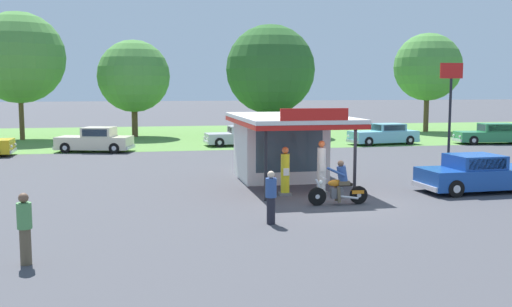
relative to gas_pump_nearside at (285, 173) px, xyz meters
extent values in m
plane|color=#424247|center=(1.44, -1.75, -0.85)|extent=(300.00, 300.00, 0.00)
cube|color=#56843D|center=(1.44, 28.25, -0.84)|extent=(120.00, 24.00, 0.01)
cube|color=silver|center=(0.72, 3.95, 0.54)|extent=(3.61, 3.58, 2.78)
cube|color=#384C56|center=(0.72, 2.18, 0.60)|extent=(2.89, 0.05, 1.78)
cube|color=silver|center=(0.72, 2.29, 2.01)|extent=(4.31, 7.41, 0.16)
cube|color=red|center=(0.72, 2.29, 1.83)|extent=(4.31, 7.41, 0.18)
cube|color=red|center=(0.72, -1.39, 2.31)|extent=(2.53, 0.08, 0.44)
cylinder|color=black|center=(2.43, -1.02, 0.54)|extent=(0.12, 0.12, 2.78)
cylinder|color=black|center=(-0.98, -1.02, 0.54)|extent=(0.12, 0.12, 2.78)
cube|color=slate|center=(0.00, 0.00, -0.80)|extent=(0.44, 0.44, 0.10)
cylinder|color=yellow|center=(0.00, 0.00, 0.00)|extent=(0.34, 0.34, 1.49)
cube|color=white|center=(0.00, -0.18, 0.07)|extent=(0.22, 0.02, 0.28)
sphere|color=orange|center=(0.00, 0.00, 0.88)|extent=(0.26, 0.26, 0.26)
cube|color=slate|center=(1.45, 0.00, -0.80)|extent=(0.44, 0.44, 0.10)
cylinder|color=silver|center=(1.45, 0.00, 0.11)|extent=(0.34, 0.34, 1.70)
cube|color=white|center=(1.45, -0.18, 0.19)|extent=(0.22, 0.02, 0.28)
sphere|color=orange|center=(1.45, 0.00, 1.10)|extent=(0.26, 0.26, 0.26)
cylinder|color=black|center=(0.61, -2.18, -0.53)|extent=(0.64, 0.10, 0.64)
cylinder|color=silver|center=(0.61, -2.18, -0.53)|extent=(0.16, 0.12, 0.16)
cylinder|color=black|center=(2.14, -2.19, -0.53)|extent=(0.64, 0.10, 0.64)
cylinder|color=silver|center=(2.14, -2.19, -0.53)|extent=(0.16, 0.12, 0.16)
ellipsoid|color=orange|center=(1.28, -2.19, -0.07)|extent=(0.56, 0.24, 0.24)
cube|color=#59595E|center=(1.33, -2.19, -0.43)|extent=(0.44, 0.24, 0.36)
cube|color=black|center=(1.63, -2.19, -0.13)|extent=(0.48, 0.26, 0.10)
cylinder|color=silver|center=(0.71, -2.18, -0.25)|extent=(0.37, 0.07, 0.71)
cylinder|color=silver|center=(0.83, -2.18, 0.13)|extent=(0.04, 0.70, 0.04)
sphere|color=silver|center=(0.73, -2.18, -0.03)|extent=(0.16, 0.16, 0.16)
cube|color=orange|center=(2.09, -2.19, -0.41)|extent=(0.44, 0.18, 0.12)
cylinder|color=silver|center=(1.73, -2.33, -0.57)|extent=(0.70, 0.09, 0.18)
cube|color=brown|center=(1.56, -2.19, -0.07)|extent=(0.40, 0.34, 0.14)
cylinder|color=brown|center=(1.36, -2.35, -0.47)|extent=(0.12, 0.23, 0.56)
cylinder|color=brown|center=(1.36, -2.03, -0.47)|extent=(0.12, 0.23, 0.56)
cylinder|color=#2D4C8C|center=(1.52, -2.19, 0.25)|extent=(0.41, 0.32, 0.60)
sphere|color=brown|center=(1.46, -2.19, 0.62)|extent=(0.22, 0.22, 0.22)
cylinder|color=#2D4C8C|center=(1.28, -2.39, 0.33)|extent=(0.54, 0.09, 0.31)
cylinder|color=#2D4C8C|center=(1.28, -1.99, 0.33)|extent=(0.54, 0.09, 0.31)
cube|color=#19479E|center=(7.71, -0.75, -0.28)|extent=(4.72, 2.14, 0.77)
cube|color=#19479E|center=(7.52, -0.76, 0.37)|extent=(1.97, 1.79, 0.53)
cube|color=#283847|center=(8.45, -0.72, 0.37)|extent=(0.10, 1.52, 0.43)
cube|color=#283847|center=(7.48, 0.08, 0.37)|extent=(1.62, 0.10, 0.40)
cube|color=#283847|center=(7.55, -1.60, 0.37)|extent=(1.62, 0.10, 0.40)
cube|color=silver|center=(5.36, -0.85, -0.55)|extent=(0.20, 1.85, 0.18)
cylinder|color=black|center=(9.25, 0.23, -0.52)|extent=(0.67, 0.23, 0.66)
cylinder|color=silver|center=(9.25, 0.23, -0.52)|extent=(0.31, 0.23, 0.30)
cylinder|color=black|center=(6.10, 0.09, -0.52)|extent=(0.67, 0.23, 0.66)
cylinder|color=silver|center=(6.10, 0.09, -0.52)|extent=(0.31, 0.23, 0.30)
cylinder|color=black|center=(6.17, -1.73, -0.52)|extent=(0.67, 0.23, 0.66)
cylinder|color=silver|center=(6.17, -1.73, -0.52)|extent=(0.31, 0.23, 0.30)
cube|color=#B7B7BC|center=(1.41, 19.08, -0.31)|extent=(4.78, 2.16, 0.71)
cube|color=#B7B7BC|center=(1.71, 19.10, 0.30)|extent=(2.05, 1.76, 0.51)
cube|color=#283847|center=(0.76, 19.04, 0.30)|extent=(0.13, 1.45, 0.40)
cube|color=#283847|center=(1.76, 18.30, 0.30)|extent=(1.65, 0.14, 0.38)
cube|color=#283847|center=(1.66, 19.90, 0.30)|extent=(1.65, 0.14, 0.38)
cube|color=silver|center=(-0.95, 18.93, -0.55)|extent=(0.24, 1.77, 0.18)
cube|color=silver|center=(3.78, 19.24, -0.55)|extent=(0.24, 1.77, 0.18)
sphere|color=white|center=(-0.92, 18.33, -0.28)|extent=(0.18, 0.18, 0.18)
sphere|color=white|center=(-0.99, 19.52, -0.28)|extent=(0.18, 0.18, 0.18)
cylinder|color=black|center=(-0.11, 18.11, -0.52)|extent=(0.67, 0.24, 0.66)
cylinder|color=silver|center=(-0.11, 18.11, -0.52)|extent=(0.31, 0.24, 0.30)
cylinder|color=black|center=(-0.23, 19.84, -0.52)|extent=(0.67, 0.24, 0.66)
cylinder|color=silver|center=(-0.23, 19.84, -0.52)|extent=(0.31, 0.24, 0.30)
cylinder|color=black|center=(3.06, 18.32, -0.52)|extent=(0.67, 0.24, 0.66)
cylinder|color=silver|center=(3.06, 18.32, -0.52)|extent=(0.31, 0.24, 0.30)
cylinder|color=black|center=(2.94, 20.05, -0.52)|extent=(0.67, 0.24, 0.66)
cylinder|color=silver|center=(2.94, 20.05, -0.52)|extent=(0.31, 0.24, 0.30)
cube|color=beige|center=(-8.30, 16.96, -0.27)|extent=(4.96, 3.08, 0.80)
cube|color=beige|center=(-8.01, 16.88, 0.43)|extent=(2.25, 2.13, 0.60)
cube|color=#283847|center=(-8.89, 17.12, 0.43)|extent=(0.43, 1.47, 0.48)
cube|color=#283847|center=(-8.23, 16.07, 0.43)|extent=(1.54, 0.45, 0.45)
cube|color=#283847|center=(-7.79, 17.69, 0.43)|extent=(1.54, 0.45, 0.45)
cube|color=silver|center=(-10.56, 17.57, -0.55)|extent=(0.60, 1.80, 0.18)
cube|color=silver|center=(-6.05, 16.35, -0.55)|extent=(0.60, 1.80, 0.18)
sphere|color=white|center=(-10.73, 16.98, -0.23)|extent=(0.18, 0.18, 0.18)
sphere|color=white|center=(-10.40, 18.17, -0.23)|extent=(0.18, 0.18, 0.18)
cylinder|color=black|center=(-10.05, 16.50, -0.52)|extent=(0.69, 0.37, 0.66)
cylinder|color=silver|center=(-10.05, 16.50, -0.52)|extent=(0.34, 0.29, 0.30)
cylinder|color=black|center=(-9.58, 18.25, -0.52)|extent=(0.69, 0.37, 0.66)
cylinder|color=silver|center=(-9.58, 18.25, -0.52)|extent=(0.34, 0.29, 0.30)
cylinder|color=black|center=(-7.03, 15.68, -0.52)|extent=(0.69, 0.37, 0.66)
cylinder|color=silver|center=(-7.03, 15.68, -0.52)|extent=(0.34, 0.29, 0.30)
cylinder|color=black|center=(-6.55, 17.43, -0.52)|extent=(0.69, 0.37, 0.66)
cylinder|color=silver|center=(-6.55, 17.43, -0.52)|extent=(0.34, 0.29, 0.30)
cube|color=#7AC6D1|center=(11.74, 17.84, -0.27)|extent=(5.10, 2.44, 0.80)
cube|color=#7AC6D1|center=(12.17, 17.89, 0.39)|extent=(2.23, 1.84, 0.52)
cube|color=#283847|center=(11.18, 17.76, 0.39)|extent=(0.23, 1.40, 0.41)
cube|color=#283847|center=(12.27, 17.12, 0.39)|extent=(1.72, 0.26, 0.39)
cube|color=#283847|center=(12.07, 18.67, 0.39)|extent=(1.72, 0.26, 0.39)
cube|color=silver|center=(9.28, 17.51, -0.55)|extent=(0.35, 1.72, 0.18)
cube|color=silver|center=(14.20, 18.17, -0.55)|extent=(0.35, 1.72, 0.18)
sphere|color=white|center=(9.34, 16.93, -0.23)|extent=(0.18, 0.18, 0.18)
sphere|color=white|center=(9.19, 18.08, -0.23)|extent=(0.18, 0.18, 0.18)
cylinder|color=black|center=(10.20, 16.78, -0.52)|extent=(0.68, 0.29, 0.66)
cylinder|color=silver|center=(10.20, 16.78, -0.52)|extent=(0.32, 0.26, 0.30)
cylinder|color=black|center=(9.97, 18.45, -0.52)|extent=(0.68, 0.29, 0.66)
cylinder|color=silver|center=(9.97, 18.45, -0.52)|extent=(0.32, 0.26, 0.30)
cylinder|color=black|center=(13.50, 17.22, -0.52)|extent=(0.68, 0.29, 0.66)
cylinder|color=silver|center=(13.50, 17.22, -0.52)|extent=(0.32, 0.26, 0.30)
cylinder|color=black|center=(13.28, 18.89, -0.52)|extent=(0.68, 0.29, 0.66)
cylinder|color=silver|center=(13.28, 18.89, -0.52)|extent=(0.32, 0.26, 0.30)
cube|color=silver|center=(-12.96, 15.65, -0.55)|extent=(0.15, 1.82, 0.18)
sphere|color=white|center=(-12.96, 16.26, -0.21)|extent=(0.18, 0.18, 0.18)
sphere|color=white|center=(-12.94, 15.04, -0.21)|extent=(0.18, 0.18, 0.18)
cylinder|color=black|center=(-13.86, 16.53, -0.52)|extent=(0.66, 0.21, 0.66)
cylinder|color=silver|center=(-13.86, 16.53, -0.52)|extent=(0.30, 0.22, 0.30)
cube|color=#2D844C|center=(19.79, 16.75, -0.31)|extent=(5.51, 2.44, 0.71)
cube|color=#2D844C|center=(20.04, 16.72, 0.34)|extent=(2.48, 1.84, 0.59)
cube|color=#283847|center=(18.92, 16.87, 0.34)|extent=(0.22, 1.37, 0.47)
cube|color=#283847|center=(19.94, 15.96, 0.34)|extent=(1.94, 0.28, 0.45)
cube|color=#283847|center=(20.14, 17.47, 0.34)|extent=(1.94, 0.28, 0.45)
cube|color=silver|center=(17.12, 17.10, -0.55)|extent=(0.34, 1.68, 0.18)
sphere|color=white|center=(17.04, 16.54, -0.28)|extent=(0.18, 0.18, 0.18)
sphere|color=white|center=(17.18, 17.66, -0.28)|extent=(0.18, 0.18, 0.18)
cylinder|color=black|center=(17.89, 16.17, -0.52)|extent=(0.68, 0.28, 0.66)
cylinder|color=silver|center=(17.89, 16.17, -0.52)|extent=(0.32, 0.26, 0.30)
cylinder|color=black|center=(18.10, 17.80, -0.52)|extent=(0.68, 0.28, 0.66)
cylinder|color=silver|center=(18.10, 17.80, -0.52)|extent=(0.32, 0.26, 0.30)
cylinder|color=black|center=(21.69, 17.33, -0.52)|extent=(0.68, 0.28, 0.66)
cylinder|color=silver|center=(21.69, 17.33, -0.52)|extent=(0.32, 0.26, 0.30)
cylinder|color=black|center=(-1.58, -4.57, -0.44)|extent=(0.26, 0.26, 0.82)
cylinder|color=#2D4C8C|center=(-1.58, -4.57, 0.27)|extent=(0.34, 0.34, 0.58)
sphere|color=beige|center=(-1.58, -4.57, 0.67)|extent=(0.22, 0.22, 0.22)
cylinder|color=brown|center=(-8.11, -7.44, -0.42)|extent=(0.26, 0.26, 0.86)
cylinder|color=#4C8C4C|center=(-8.11, -7.44, 0.32)|extent=(0.34, 0.34, 0.61)
sphere|color=brown|center=(-8.11, -7.44, 0.74)|extent=(0.23, 0.23, 0.23)
cylinder|color=brown|center=(-5.86, 27.90, 0.54)|extent=(0.49, 0.49, 2.78)
sphere|color=#4C893D|center=(-5.86, 27.90, 4.15)|extent=(5.91, 5.91, 5.91)
sphere|color=#4C893D|center=(-5.19, 28.78, 3.56)|extent=(3.19, 3.19, 3.19)
cylinder|color=brown|center=(5.42, 26.91, 0.54)|extent=(0.47, 0.47, 2.77)
sphere|color=#2D6028|center=(5.42, 26.91, 4.73)|extent=(7.49, 7.49, 7.49)
sphere|color=#2D6028|center=(4.90, 26.63, 3.99)|extent=(3.87, 3.87, 3.87)
cylinder|color=brown|center=(20.50, 28.39, 0.96)|extent=(0.46, 0.46, 3.61)
sphere|color=#4C893D|center=(20.50, 28.39, 5.07)|extent=(6.15, 6.15, 6.15)
cylinder|color=brown|center=(-14.50, 26.80, 1.02)|extent=(0.37, 0.37, 3.72)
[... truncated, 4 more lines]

